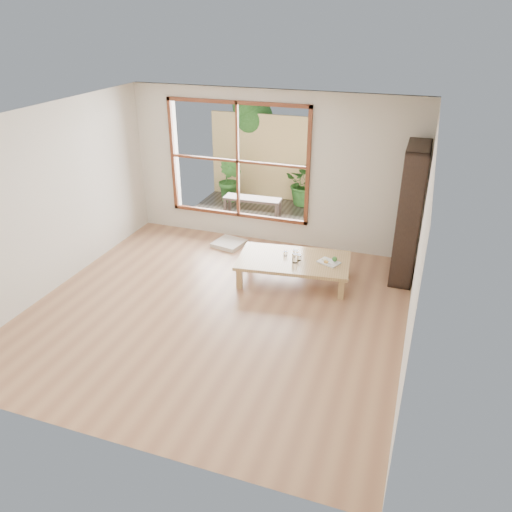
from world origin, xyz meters
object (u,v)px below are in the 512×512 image
Objects in this scene: bookshelf at (410,214)px; garden_bench at (252,201)px; food_tray at (330,261)px; low_table at (294,262)px.

garden_bench is (-3.02, 1.57, -0.69)m from bookshelf.
low_table is at bearing -150.47° from food_tray.
bookshelf is 1.77× the size of garden_bench.
low_table is 4.88× the size of food_tray.
food_tray is at bearing -146.70° from bookshelf.
bookshelf reaches higher than garden_bench.
garden_bench is (-1.47, 2.29, 0.01)m from low_table.
garden_bench is (-2.00, 2.24, -0.06)m from food_tray.
low_table is 1.53× the size of garden_bench.
bookshelf is at bearing 18.04° from low_table.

